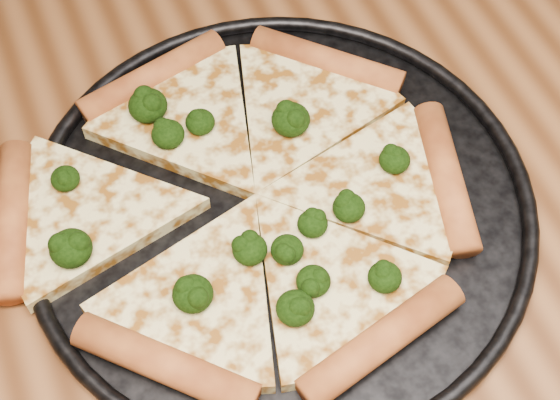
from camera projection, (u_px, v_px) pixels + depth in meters
name	position (u px, v px, depth m)	size (l,w,h in m)	color
dining_table	(301.00, 349.00, 0.66)	(1.20, 0.90, 0.75)	brown
pizza_pan	(280.00, 206.00, 0.62)	(0.38, 0.38, 0.02)	black
pizza	(248.00, 196.00, 0.61)	(0.36, 0.33, 0.02)	#EFE192
broccoli_florets	(233.00, 202.00, 0.60)	(0.27, 0.23, 0.02)	black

